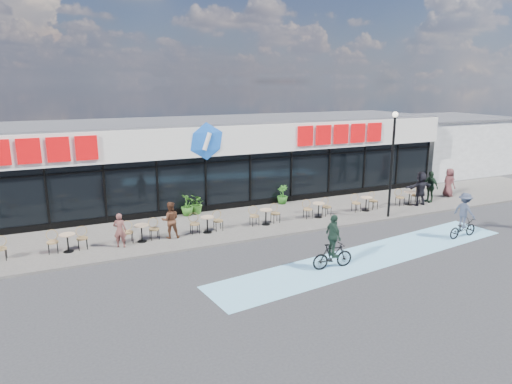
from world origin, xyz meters
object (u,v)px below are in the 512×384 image
(patron_right, at_px, (170,220))
(pedestrian_a, at_px, (430,187))
(patron_left, at_px, (120,230))
(potted_plant_right, at_px, (282,195))
(pedestrian_b, at_px, (449,182))
(potted_plant_left, at_px, (197,204))
(cyclist_a, at_px, (464,218))
(lamp_post, at_px, (392,156))
(pedestrian_c, at_px, (420,188))
(potted_plant_mid, at_px, (187,205))

(patron_right, relative_size, pedestrian_a, 0.91)
(patron_left, height_order, patron_right, patron_right)
(potted_plant_right, distance_m, pedestrian_a, 8.32)
(potted_plant_right, xyz_separation_m, pedestrian_b, (9.71, -2.51, 0.32))
(potted_plant_left, height_order, patron_right, patron_right)
(patron_left, height_order, cyclist_a, cyclist_a)
(pedestrian_a, bearing_deg, lamp_post, -76.94)
(pedestrian_a, xyz_separation_m, cyclist_a, (-2.96, -4.99, -0.11))
(pedestrian_a, bearing_deg, cyclist_a, -36.34)
(pedestrian_a, distance_m, pedestrian_b, 2.03)
(pedestrian_a, height_order, pedestrian_b, pedestrian_a)
(pedestrian_c, bearing_deg, cyclist_a, 68.51)
(patron_left, bearing_deg, potted_plant_mid, -116.35)
(lamp_post, height_order, potted_plant_right, lamp_post)
(potted_plant_left, relative_size, pedestrian_c, 0.56)
(patron_right, bearing_deg, pedestrian_a, -169.46)
(potted_plant_mid, height_order, patron_left, patron_left)
(potted_plant_right, bearing_deg, patron_right, -156.37)
(potted_plant_left, bearing_deg, pedestrian_a, -13.55)
(lamp_post, xyz_separation_m, patron_left, (-12.90, 1.02, -2.37))
(patron_right, height_order, pedestrian_a, pedestrian_a)
(potted_plant_right, relative_size, pedestrian_b, 0.62)
(potted_plant_mid, height_order, patron_right, patron_right)
(potted_plant_left, height_order, patron_left, patron_left)
(patron_right, height_order, pedestrian_c, pedestrian_c)
(patron_right, relative_size, pedestrian_b, 0.96)
(patron_left, bearing_deg, pedestrian_b, -155.26)
(potted_plant_right, relative_size, pedestrian_c, 0.56)
(pedestrian_c, bearing_deg, pedestrian_a, -161.76)
(potted_plant_right, relative_size, patron_right, 0.65)
(potted_plant_left, relative_size, pedestrian_a, 0.60)
(lamp_post, relative_size, pedestrian_b, 3.12)
(lamp_post, distance_m, pedestrian_a, 4.79)
(patron_left, distance_m, pedestrian_c, 15.93)
(patron_left, bearing_deg, cyclist_a, -176.22)
(patron_right, xyz_separation_m, pedestrian_c, (13.77, -0.24, 0.13))
(potted_plant_left, bearing_deg, lamp_post, -27.11)
(patron_right, height_order, cyclist_a, cyclist_a)
(patron_right, distance_m, pedestrian_b, 16.74)
(pedestrian_a, relative_size, pedestrian_c, 0.94)
(potted_plant_mid, height_order, pedestrian_c, pedestrian_c)
(cyclist_a, bearing_deg, pedestrian_b, 48.11)
(cyclist_a, bearing_deg, potted_plant_right, 120.89)
(pedestrian_b, bearing_deg, potted_plant_left, 82.53)
(lamp_post, xyz_separation_m, potted_plant_left, (-8.62, 4.41, -2.57))
(lamp_post, bearing_deg, potted_plant_mid, 154.77)
(lamp_post, distance_m, pedestrian_c, 3.86)
(pedestrian_a, distance_m, cyclist_a, 5.80)
(pedestrian_b, bearing_deg, pedestrian_c, 107.64)
(potted_plant_right, xyz_separation_m, patron_left, (-9.18, -3.36, 0.20))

